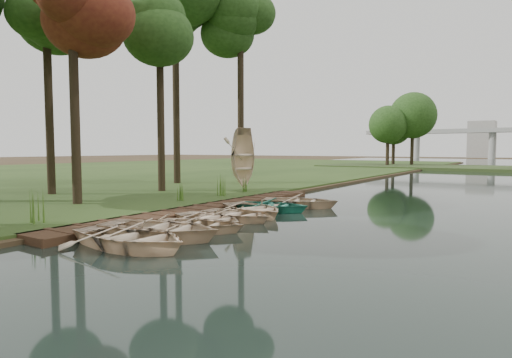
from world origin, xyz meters
The scene contains 22 objects.
ground centered at (0.00, 0.00, 0.00)m, with size 300.00×300.00×0.00m, color #3D2F1D.
boardwalk centered at (-1.60, 0.00, 0.15)m, with size 1.60×16.00×0.30m, color #382315.
far_trees centered at (4.67, 50.00, 6.43)m, with size 45.60×5.60×8.80m.
building_b centered at (-5.00, 145.00, 6.00)m, with size 8.00×8.00×12.00m, color #A5A5A0.
rowboat_0 centered at (1.20, -6.64, 0.46)m, with size 2.80×3.92×0.81m, color beige.
rowboat_1 centered at (0.98, -5.34, 0.46)m, with size 2.84×3.98×0.82m, color beige.
rowboat_2 centered at (1.18, -3.67, 0.37)m, with size 2.20×3.07×0.64m, color beige.
rowboat_3 centered at (0.71, -2.66, 0.38)m, with size 2.25×3.15×0.65m, color beige.
rowboat_4 centered at (0.93, -1.26, 0.37)m, with size 2.19×3.06×0.63m, color beige.
rowboat_5 centered at (0.77, 0.11, 0.42)m, with size 2.55×3.57×0.74m, color beige.
rowboat_6 centered at (0.83, 1.58, 0.39)m, with size 2.31×3.24×0.67m, color teal.
rowboat_7 centered at (1.24, 3.45, 0.42)m, with size 2.55×3.57×0.74m, color beige.
stored_rowboat centered at (-4.60, 7.06, 0.70)m, with size 2.73×3.83×0.79m, color beige.
tree_2 centered at (-7.12, -2.68, 9.00)m, with size 3.55×3.55×10.39m.
tree_3 centered at (-12.18, -0.88, 9.80)m, with size 4.19×4.19×11.42m.
tree_4 centered at (-8.32, 3.81, 9.60)m, with size 4.19×4.19×11.20m.
tree_5 centered at (-11.75, 8.70, 12.81)m, with size 5.79×5.79×15.09m.
tree_6 centered at (-8.36, 12.11, 11.87)m, with size 4.10×4.10×13.57m.
reeds_0 centered at (-3.68, -6.58, 0.85)m, with size 0.60×0.60×1.09m, color #3F661E.
reeds_1 centered at (-3.63, 3.75, 0.85)m, with size 0.60×0.60×1.11m, color #3F661E.
reeds_2 centered at (-3.98, 0.88, 0.74)m, with size 0.60×0.60×0.88m, color #3F661E.
reeds_3 centered at (-3.81, 6.12, 0.75)m, with size 0.60×0.60×0.89m, color #3F661E.
Camera 1 is at (10.57, -14.52, 2.81)m, focal length 30.00 mm.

